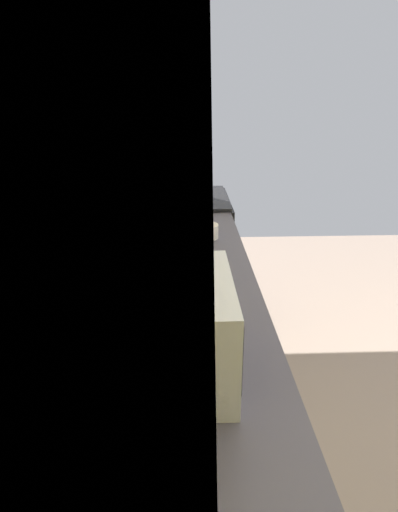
% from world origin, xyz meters
% --- Properties ---
extents(wall_back, '(4.49, 0.12, 2.83)m').
position_xyz_m(wall_back, '(0.00, 1.68, 1.42)').
color(wall_back, '#ECD984').
rests_on(wall_back, ground_plane).
extents(oven_range, '(0.69, 0.65, 1.08)m').
position_xyz_m(oven_range, '(1.66, 1.31, 0.46)').
color(oven_range, black).
rests_on(oven_range, ground_plane).
extents(microwave, '(0.46, 0.33, 0.28)m').
position_xyz_m(microwave, '(-0.33, 1.34, 1.04)').
color(microwave, white).
rests_on(microwave, counter_run).
extents(bowl, '(0.16, 0.16, 0.07)m').
position_xyz_m(bowl, '(0.85, 1.21, 0.94)').
color(bowl, silver).
rests_on(bowl, counter_run).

